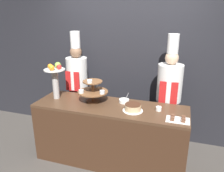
% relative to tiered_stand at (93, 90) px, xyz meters
% --- Properties ---
extents(wall_back, '(10.00, 0.06, 2.80)m').
position_rel_tiered_stand_xyz_m(wall_back, '(0.27, 0.84, 0.35)').
color(wall_back, '#232328').
rests_on(wall_back, ground_plane).
extents(buffet_counter, '(2.09, 0.64, 0.87)m').
position_rel_tiered_stand_xyz_m(buffet_counter, '(0.27, -0.06, -0.61)').
color(buffet_counter, '#422819').
rests_on(buffet_counter, ground_plane).
extents(tiered_stand, '(0.43, 0.43, 0.35)m').
position_rel_tiered_stand_xyz_m(tiered_stand, '(0.00, 0.00, 0.00)').
color(tiered_stand, brown).
rests_on(tiered_stand, buffet_counter).
extents(fruit_pedestal, '(0.30, 0.30, 0.53)m').
position_rel_tiered_stand_xyz_m(fruit_pedestal, '(-0.56, -0.04, 0.16)').
color(fruit_pedestal, '#B2ADA8').
rests_on(fruit_pedestal, buffet_counter).
extents(cake_round, '(0.26, 0.26, 0.09)m').
position_rel_tiered_stand_xyz_m(cake_round, '(0.61, -0.13, -0.13)').
color(cake_round, white).
rests_on(cake_round, buffet_counter).
extents(cup_white, '(0.07, 0.07, 0.05)m').
position_rel_tiered_stand_xyz_m(cup_white, '(0.92, -0.02, -0.15)').
color(cup_white, white).
rests_on(cup_white, buffet_counter).
extents(cake_square_tray, '(0.27, 0.18, 0.05)m').
position_rel_tiered_stand_xyz_m(cake_square_tray, '(1.17, -0.22, -0.16)').
color(cake_square_tray, white).
rests_on(cake_square_tray, buffet_counter).
extents(serving_bowl_far, '(0.14, 0.14, 0.15)m').
position_rel_tiered_stand_xyz_m(serving_bowl_far, '(0.43, 0.10, -0.15)').
color(serving_bowl_far, white).
rests_on(serving_bowl_far, buffet_counter).
extents(chef_left, '(0.34, 0.34, 1.81)m').
position_rel_tiered_stand_xyz_m(chef_left, '(-0.48, 0.48, -0.07)').
color(chef_left, '#28282D').
rests_on(chef_left, ground_plane).
extents(chef_center_left, '(0.36, 0.36, 1.81)m').
position_rel_tiered_stand_xyz_m(chef_center_left, '(1.01, 0.48, -0.08)').
color(chef_center_left, black).
rests_on(chef_center_left, ground_plane).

